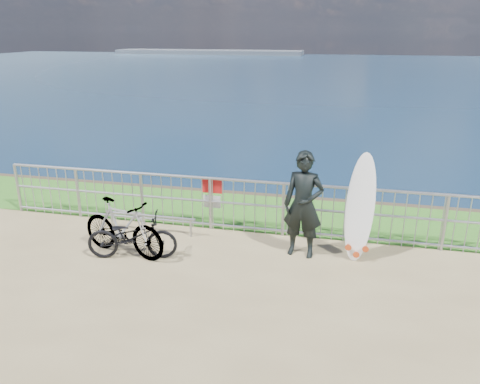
% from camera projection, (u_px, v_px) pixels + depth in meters
% --- Properties ---
extents(grass_strip, '(120.00, 120.00, 0.00)m').
position_uv_depth(grass_strip, '(245.00, 211.00, 10.64)').
color(grass_strip, '#2E731F').
rests_on(grass_strip, ground).
extents(seascape, '(260.00, 260.00, 5.00)m').
position_uv_depth(seascape, '(209.00, 54.00, 154.43)').
color(seascape, brown).
rests_on(seascape, ground).
extents(railing, '(10.06, 0.10, 1.13)m').
position_uv_depth(railing, '(235.00, 205.00, 9.44)').
color(railing, '#96999E').
rests_on(railing, ground).
extents(surfer, '(0.76, 0.55, 1.95)m').
position_uv_depth(surfer, '(303.00, 205.00, 8.31)').
color(surfer, black).
rests_on(surfer, ground).
extents(surfboard, '(0.60, 0.55, 1.94)m').
position_uv_depth(surfboard, '(360.00, 212.00, 8.23)').
color(surfboard, white).
rests_on(surfboard, ground).
extents(bicycle_near, '(1.69, 0.91, 0.84)m').
position_uv_depth(bicycle_near, '(132.00, 236.00, 8.36)').
color(bicycle_near, black).
rests_on(bicycle_near, ground).
extents(bicycle_far, '(1.85, 0.92, 1.07)m').
position_uv_depth(bicycle_far, '(123.00, 228.00, 8.45)').
color(bicycle_far, black).
rests_on(bicycle_far, ground).
extents(bike_rack, '(1.91, 0.05, 0.40)m').
position_uv_depth(bike_rack, '(150.00, 218.00, 9.44)').
color(bike_rack, '#96999E').
rests_on(bike_rack, ground).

